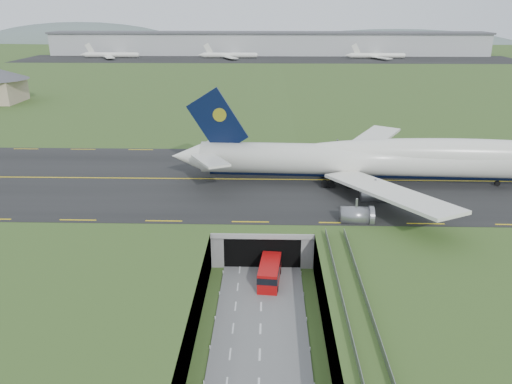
{
  "coord_description": "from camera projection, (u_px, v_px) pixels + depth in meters",
  "views": [
    {
      "loc": [
        0.82,
        -61.27,
        38.84
      ],
      "look_at": [
        -1.29,
        20.0,
        8.31
      ],
      "focal_mm": 35.0,
      "sensor_mm": 36.0,
      "label": 1
    }
  ],
  "objects": [
    {
      "name": "ground",
      "position": [
        261.0,
        296.0,
        71.02
      ],
      "size": [
        900.0,
        900.0,
        0.0
      ],
      "primitive_type": "plane",
      "color": "#3A5221",
      "rests_on": "ground"
    },
    {
      "name": "airfield_deck",
      "position": [
        261.0,
        277.0,
        69.96
      ],
      "size": [
        800.0,
        800.0,
        6.0
      ],
      "primitive_type": "cube",
      "color": "gray",
      "rests_on": "ground"
    },
    {
      "name": "trench_road",
      "position": [
        260.0,
        327.0,
        63.96
      ],
      "size": [
        12.0,
        75.0,
        0.2
      ],
      "primitive_type": "cube",
      "color": "slate",
      "rests_on": "ground"
    },
    {
      "name": "taxiway",
      "position": [
        264.0,
        180.0,
        99.76
      ],
      "size": [
        800.0,
        44.0,
        0.18
      ],
      "primitive_type": "cube",
      "color": "black",
      "rests_on": "airfield_deck"
    },
    {
      "name": "tunnel_portal",
      "position": [
        263.0,
        226.0,
        85.48
      ],
      "size": [
        17.0,
        22.3,
        6.0
      ],
      "color": "gray",
      "rests_on": "ground"
    },
    {
      "name": "guideway",
      "position": [
        366.0,
        355.0,
        50.99
      ],
      "size": [
        3.0,
        53.0,
        7.05
      ],
      "color": "#A8A8A3",
      "rests_on": "ground"
    },
    {
      "name": "jumbo_jet",
      "position": [
        397.0,
        159.0,
        95.63
      ],
      "size": [
        87.49,
        57.46,
        19.02
      ],
      "rotation": [
        0.0,
        0.0,
        -0.04
      ],
      "color": "white",
      "rests_on": "ground"
    },
    {
      "name": "shuttle_tram",
      "position": [
        270.0,
        272.0,
        73.79
      ],
      "size": [
        3.67,
        8.02,
        3.16
      ],
      "rotation": [
        0.0,
        0.0,
        -0.1
      ],
      "color": "#A90B0B",
      "rests_on": "ground"
    },
    {
      "name": "cargo_terminal",
      "position": [
        268.0,
        43.0,
        346.32
      ],
      "size": [
        320.0,
        67.0,
        15.6
      ],
      "color": "#B2B2B2",
      "rests_on": "ground"
    },
    {
      "name": "distant_hills",
      "position": [
        336.0,
        53.0,
        473.27
      ],
      "size": [
        700.0,
        91.0,
        60.0
      ],
      "color": "slate",
      "rests_on": "ground"
    }
  ]
}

